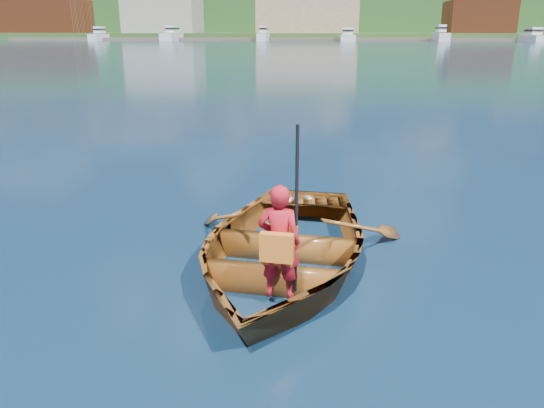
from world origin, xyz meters
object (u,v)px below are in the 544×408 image
object	(u,v)px
dock	(295,39)
marina_yachts	(374,36)
rowboat	(281,247)
child_paddler	(279,242)

from	to	relation	value
dock	marina_yachts	size ratio (longest dim) A/B	1.14
rowboat	marina_yachts	xyz separation A→B (m)	(12.04, 142.80, 1.07)
dock	marina_yachts	xyz separation A→B (m)	(20.99, -4.66, 0.95)
dock	marina_yachts	world-z (taller)	marina_yachts
rowboat	dock	distance (m)	147.74
rowboat	marina_yachts	size ratio (longest dim) A/B	0.03
child_paddler	marina_yachts	distance (m)	144.22
rowboat	marina_yachts	distance (m)	143.32
child_paddler	marina_yachts	world-z (taller)	marina_yachts
child_paddler	marina_yachts	size ratio (longest dim) A/B	0.01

